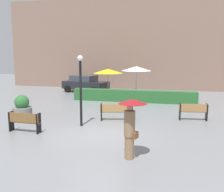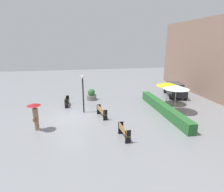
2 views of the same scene
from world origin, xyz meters
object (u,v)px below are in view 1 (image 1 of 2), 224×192
bench_near_left (24,121)px  lamp_post (81,83)px  bench_far_right (193,111)px  parked_car (85,83)px  pedestrian_with_umbrella (131,120)px  planter_pot (22,108)px  bench_mid_center (116,111)px  patio_umbrella_white (136,69)px  patio_umbrella_yellow (108,71)px

bench_near_left → lamp_post: (2.17, 1.64, 1.64)m
bench_far_right → parked_car: 12.68m
pedestrian_with_umbrella → lamp_post: 4.83m
planter_pot → lamp_post: bearing=-14.9°
bench_mid_center → parked_car: parked_car is taller
pedestrian_with_umbrella → parked_car: (-6.70, 14.83, -0.55)m
patio_umbrella_white → parked_car: patio_umbrella_white is taller
pedestrian_with_umbrella → patio_umbrella_yellow: (-3.87, 12.37, 0.80)m
lamp_post → pedestrian_with_umbrella: bearing=-49.7°
bench_near_left → patio_umbrella_white: patio_umbrella_white is taller
patio_umbrella_yellow → patio_umbrella_white: bearing=-9.8°
bench_mid_center → bench_far_right: size_ratio=1.11×
pedestrian_with_umbrella → patio_umbrella_white: size_ratio=0.81×
patio_umbrella_white → patio_umbrella_yellow: bearing=170.2°
bench_near_left → pedestrian_with_umbrella: 5.68m
bench_mid_center → patio_umbrella_yellow: patio_umbrella_yellow is taller
pedestrian_with_umbrella → bench_near_left: bearing=159.3°
pedestrian_with_umbrella → parked_car: pedestrian_with_umbrella is taller
bench_far_right → patio_umbrella_yellow: 9.08m
bench_mid_center → parked_car: size_ratio=0.39×
bench_mid_center → bench_far_right: 4.18m
pedestrian_with_umbrella → patio_umbrella_white: bearing=97.2°
patio_umbrella_yellow → pedestrian_with_umbrella: bearing=-72.6°
pedestrian_with_umbrella → bench_mid_center: bearing=107.6°
patio_umbrella_yellow → bench_far_right: bearing=-44.9°
lamp_post → patio_umbrella_yellow: size_ratio=1.48×
bench_mid_center → pedestrian_with_umbrella: 5.41m
bench_near_left → patio_umbrella_yellow: (1.38, 10.38, 1.62)m
lamp_post → patio_umbrella_yellow: bearing=95.2°
bench_mid_center → parked_car: bearing=117.6°
planter_pot → patio_umbrella_white: (5.52, 7.28, 1.88)m
patio_umbrella_yellow → patio_umbrella_white: size_ratio=0.91×
lamp_post → planter_pot: bearing=165.1°
lamp_post → parked_car: bearing=107.9°
bench_mid_center → lamp_post: 2.64m
bench_near_left → bench_mid_center: bearing=40.5°
patio_umbrella_white → lamp_post: bearing=-100.7°
patio_umbrella_yellow → parked_car: 3.98m
lamp_post → bench_far_right: bearing=23.7°
bench_mid_center → bench_far_right: (4.07, 0.96, -0.00)m
bench_near_left → bench_far_right: bearing=27.9°
pedestrian_with_umbrella → planter_pot: bearing=146.3°
pedestrian_with_umbrella → patio_umbrella_white: patio_umbrella_white is taller
bench_far_right → planter_pot: size_ratio=1.23×
bench_mid_center → planter_pot: bearing=-175.6°
pedestrian_with_umbrella → planter_pot: (-7.02, 4.68, -0.83)m
pedestrian_with_umbrella → parked_car: bearing=114.3°
planter_pot → lamp_post: (3.94, -1.05, 1.64)m
lamp_post → patio_umbrella_white: bearing=79.3°
parked_car → patio_umbrella_white: bearing=-28.9°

